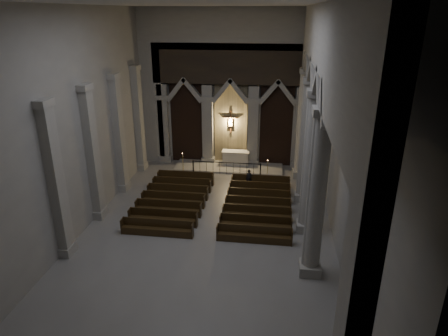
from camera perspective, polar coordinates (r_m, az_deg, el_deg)
name	(u,v)px	position (r m, az deg, el deg)	size (l,w,h in m)	color
room	(203,101)	(19.58, -3.07, 9.51)	(24.00, 24.10, 12.00)	gray
sanctuary_wall	(231,82)	(30.98, 0.95, 12.12)	(14.00, 0.77, 12.00)	#A4A199
right_arcade	(317,94)	(20.60, 13.10, 10.24)	(1.00, 24.00, 12.00)	#A4A199
left_pilasters	(107,145)	(25.78, -16.38, 3.11)	(0.60, 13.00, 8.03)	#A4A199
sanctuary_step	(229,167)	(31.82, 0.68, 0.14)	(8.50, 2.60, 0.15)	#A4A199
altar	(236,157)	(32.08, 1.65, 1.52)	(2.18, 0.87, 1.10)	beige
altar_rail	(226,166)	(30.30, 0.36, 0.26)	(5.25, 0.09, 1.03)	black
candle_stand_left	(183,167)	(31.03, -5.86, 0.15)	(0.26, 0.26, 1.57)	gold
candle_stand_right	(267,171)	(30.40, 6.22, -0.48)	(0.22, 0.22, 1.28)	gold
pews	(215,204)	(25.30, -1.29, -5.19)	(9.48, 7.61, 0.91)	black
worshipper	(249,178)	(28.29, 3.58, -1.48)	(0.46, 0.30, 1.27)	black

